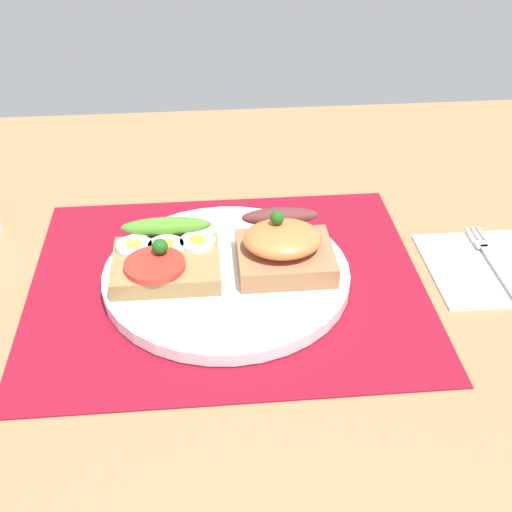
# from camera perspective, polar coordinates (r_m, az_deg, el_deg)

# --- Properties ---
(ground_plane) EXTENTS (1.20, 0.90, 0.03)m
(ground_plane) POSITION_cam_1_polar(r_m,az_deg,el_deg) (0.69, -2.49, -3.36)
(ground_plane) COLOR #A5724B
(placemat) EXTENTS (0.40, 0.33, 0.00)m
(placemat) POSITION_cam_1_polar(r_m,az_deg,el_deg) (0.68, -2.53, -2.20)
(placemat) COLOR maroon
(placemat) RESTS_ON ground_plane
(plate) EXTENTS (0.25, 0.25, 0.01)m
(plate) POSITION_cam_1_polar(r_m,az_deg,el_deg) (0.67, -2.54, -1.65)
(plate) COLOR white
(plate) RESTS_ON placemat
(sandwich_egg_tomato) EXTENTS (0.11, 0.10, 0.04)m
(sandwich_egg_tomato) POSITION_cam_1_polar(r_m,az_deg,el_deg) (0.67, -7.80, -0.16)
(sandwich_egg_tomato) COLOR olive
(sandwich_egg_tomato) RESTS_ON plate
(sandwich_salmon) EXTENTS (0.10, 0.10, 0.06)m
(sandwich_salmon) POSITION_cam_1_polar(r_m,az_deg,el_deg) (0.67, 2.36, 0.93)
(sandwich_salmon) COLOR #A06C48
(sandwich_salmon) RESTS_ON plate
(napkin) EXTENTS (0.14, 0.13, 0.01)m
(napkin) POSITION_cam_1_polar(r_m,az_deg,el_deg) (0.74, 19.93, -0.92)
(napkin) COLOR white
(napkin) RESTS_ON ground_plane
(fork) EXTENTS (0.02, 0.15, 0.00)m
(fork) POSITION_cam_1_polar(r_m,az_deg,el_deg) (0.74, 19.85, -0.61)
(fork) COLOR #B7B7BC
(fork) RESTS_ON napkin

